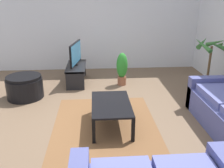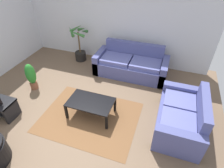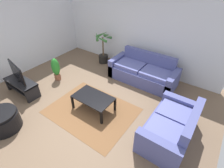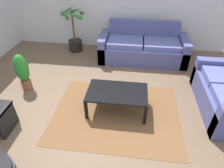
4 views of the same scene
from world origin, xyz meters
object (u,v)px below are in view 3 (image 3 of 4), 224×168
object	(u,v)px
couch_main	(143,73)
couch_loveseat	(171,128)
tv_stand	(22,85)
potted_plant_small	(56,69)
ottoman	(3,121)
potted_palm	(103,51)
tv	(17,72)
coffee_table	(93,98)

from	to	relation	value
couch_main	couch_loveseat	bearing A→B (deg)	-47.96
tv_stand	potted_plant_small	bearing A→B (deg)	77.01
tv_stand	ottoman	distance (m)	1.34
couch_loveseat	potted_plant_small	world-z (taller)	couch_loveseat
couch_main	ottoman	world-z (taller)	couch_main
potted_plant_small	ottoman	bearing A→B (deg)	-73.57
couch_main	potted_palm	world-z (taller)	potted_palm
tv_stand	tv	bearing A→B (deg)	79.61
couch_main	potted_plant_small	distance (m)	2.84
tv_stand	tv	distance (m)	0.44
couch_loveseat	potted_palm	xyz separation A→B (m)	(-3.37, 1.95, 0.18)
couch_loveseat	potted_palm	size ratio (longest dim) A/B	1.32
couch_main	couch_loveseat	xyz separation A→B (m)	(1.53, -1.70, -0.00)
couch_main	potted_plant_small	world-z (taller)	couch_main
couch_main	coffee_table	world-z (taller)	couch_main
couch_main	ottoman	distance (m)	4.08
couch_main	tv	xyz separation A→B (m)	(-2.60, -2.67, 0.42)
couch_loveseat	tv_stand	size ratio (longest dim) A/B	1.44
couch_main	coffee_table	bearing A→B (deg)	-102.48
tv_stand	tv	size ratio (longest dim) A/B	1.22
couch_loveseat	tv	bearing A→B (deg)	-166.73
couch_main	coffee_table	size ratio (longest dim) A/B	2.09
tv	couch_loveseat	bearing A→B (deg)	13.27
potted_plant_small	couch_main	bearing A→B (deg)	33.97
tv_stand	potted_palm	world-z (taller)	potted_palm
coffee_table	potted_palm	distance (m)	2.64
tv_stand	tv	xyz separation A→B (m)	(0.00, 0.00, 0.44)
tv	ottoman	world-z (taller)	tv
couch_loveseat	ottoman	size ratio (longest dim) A/B	2.14
couch_main	ottoman	bearing A→B (deg)	-115.21
couch_main	couch_loveseat	world-z (taller)	same
couch_main	potted_palm	distance (m)	1.87
tv_stand	potted_palm	size ratio (longest dim) A/B	0.92
couch_loveseat	potted_plant_small	distance (m)	3.89
tv	potted_palm	xyz separation A→B (m)	(0.76, 2.93, -0.25)
potted_palm	ottoman	xyz separation A→B (m)	(0.10, -3.94, -0.24)
couch_loveseat	tv	distance (m)	4.27
potted_palm	ottoman	bearing A→B (deg)	-88.48
couch_main	ottoman	size ratio (longest dim) A/B	2.90
couch_main	tv_stand	world-z (taller)	couch_main
potted_palm	couch_main	bearing A→B (deg)	-7.97
tv	ottoman	xyz separation A→B (m)	(0.87, -1.02, -0.49)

